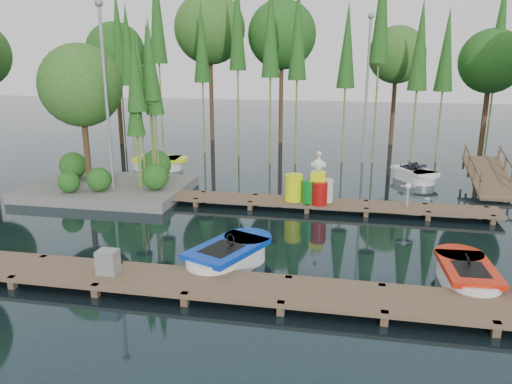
% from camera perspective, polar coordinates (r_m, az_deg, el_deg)
% --- Properties ---
extents(ground_plane, '(90.00, 90.00, 0.00)m').
position_cam_1_polar(ground_plane, '(15.98, -2.11, -4.18)').
color(ground_plane, '#1B2B32').
extents(near_dock, '(18.00, 1.50, 0.50)m').
position_cam_1_polar(near_dock, '(11.89, -7.16, -10.30)').
color(near_dock, brown).
rests_on(near_dock, ground).
extents(far_dock, '(15.00, 1.20, 0.50)m').
position_cam_1_polar(far_dock, '(18.06, 2.79, -1.07)').
color(far_dock, brown).
rests_on(far_dock, ground).
extents(island, '(6.20, 4.20, 6.75)m').
position_cam_1_polar(island, '(20.54, -17.57, 8.67)').
color(island, slate).
rests_on(island, ground).
extents(tree_screen, '(34.42, 18.53, 10.31)m').
position_cam_1_polar(tree_screen, '(25.83, -1.24, 17.17)').
color(tree_screen, '#4B3220').
rests_on(tree_screen, ground).
extents(lamp_island, '(0.30, 0.30, 7.25)m').
position_cam_1_polar(lamp_island, '(19.38, -16.84, 11.56)').
color(lamp_island, gray).
rests_on(lamp_island, ground).
extents(lamp_rear, '(0.30, 0.30, 7.25)m').
position_cam_1_polar(lamp_rear, '(25.66, 12.61, 12.67)').
color(lamp_rear, gray).
rests_on(lamp_rear, ground).
extents(ramp, '(1.50, 3.94, 1.49)m').
position_cam_1_polar(ramp, '(22.36, 25.15, 1.66)').
color(ramp, brown).
rests_on(ramp, ground).
extents(boat_blue, '(2.32, 3.13, 0.96)m').
position_cam_1_polar(boat_blue, '(13.12, -3.17, -7.42)').
color(boat_blue, white).
rests_on(boat_blue, ground).
extents(boat_red, '(1.32, 2.66, 0.87)m').
position_cam_1_polar(boat_red, '(13.11, 22.94, -8.85)').
color(boat_red, white).
rests_on(boat_red, ground).
extents(boat_yellow_far, '(2.81, 1.39, 1.38)m').
position_cam_1_polar(boat_yellow_far, '(24.52, -11.09, 3.26)').
color(boat_yellow_far, white).
rests_on(boat_yellow_far, ground).
extents(boat_white_far, '(2.25, 2.67, 1.16)m').
position_cam_1_polar(boat_white_far, '(22.94, 17.67, 1.89)').
color(boat_white_far, white).
rests_on(boat_white_far, ground).
extents(utility_cabinet, '(0.48, 0.40, 0.58)m').
position_cam_1_polar(utility_cabinet, '(12.54, -16.57, -7.66)').
color(utility_cabinet, gray).
rests_on(utility_cabinet, near_dock).
extents(yellow_barrel, '(0.64, 0.64, 0.95)m').
position_cam_1_polar(yellow_barrel, '(17.86, 4.33, 0.53)').
color(yellow_barrel, '#EBF80D').
rests_on(yellow_barrel, far_dock).
extents(drum_cluster, '(1.07, 0.98, 1.84)m').
position_cam_1_polar(drum_cluster, '(17.62, 7.14, 0.46)').
color(drum_cluster, '#0D751C').
rests_on(drum_cluster, far_dock).
extents(seagull_post, '(0.52, 0.28, 0.83)m').
position_cam_1_polar(seagull_post, '(17.82, 16.96, 0.13)').
color(seagull_post, gray).
rests_on(seagull_post, far_dock).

